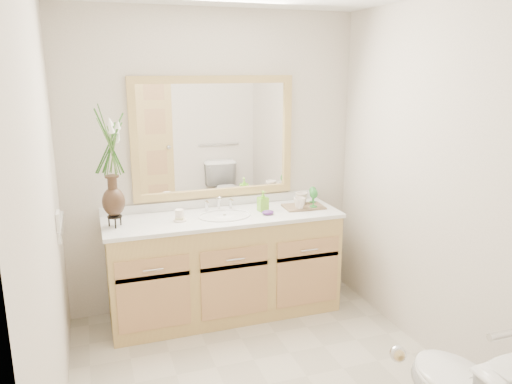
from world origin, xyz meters
name	(u,v)px	position (x,y,z in m)	size (l,w,h in m)	color
floor	(268,384)	(0.00, 0.00, 0.00)	(2.60, 2.60, 0.00)	beige
wall_back	(214,162)	(0.00, 1.30, 1.20)	(2.40, 0.02, 2.40)	silver
wall_front	(405,298)	(0.00, -1.30, 1.20)	(2.40, 0.02, 2.40)	silver
wall_left	(45,222)	(-1.20, 0.00, 1.20)	(0.02, 2.60, 2.40)	silver
wall_right	(442,186)	(1.20, 0.00, 1.20)	(0.02, 2.60, 2.40)	silver
vanity	(225,267)	(0.00, 1.01, 0.40)	(1.80, 0.55, 0.80)	tan
counter	(224,217)	(0.00, 1.01, 0.82)	(1.84, 0.57, 0.03)	white
sink	(225,223)	(0.00, 1.00, 0.78)	(0.38, 0.34, 0.23)	white
mirror	(214,138)	(0.00, 1.28, 1.41)	(1.32, 0.04, 0.97)	white
switch_plate	(58,221)	(-1.19, 0.76, 0.98)	(0.02, 0.12, 0.12)	white
door	(321,365)	(-0.30, -1.29, 1.00)	(0.80, 0.03, 2.00)	tan
flower_vase	(110,154)	(-0.82, 1.00, 1.36)	(0.19, 0.19, 0.78)	black
tumbler	(179,215)	(-0.35, 0.99, 0.87)	(0.07, 0.07, 0.09)	beige
soap_dish	(180,220)	(-0.35, 0.98, 0.84)	(0.10, 0.10, 0.03)	beige
soap_bottle	(263,202)	(0.33, 1.03, 0.90)	(0.07, 0.07, 0.15)	#75C92F
purple_dish	(268,212)	(0.33, 0.92, 0.85)	(0.10, 0.08, 0.03)	#572879
tray	(303,207)	(0.68, 1.01, 0.84)	(0.32, 0.22, 0.02)	brown
mug_left	(300,203)	(0.61, 0.95, 0.89)	(0.10, 0.09, 0.10)	beige
mug_right	(302,198)	(0.69, 1.07, 0.90)	(0.10, 0.10, 0.10)	beige
goblet_front	(314,195)	(0.74, 0.96, 0.95)	(0.07, 0.07, 0.15)	#2A7E2F
goblet_back	(313,192)	(0.80, 1.09, 0.94)	(0.06, 0.06, 0.13)	#2A7E2F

